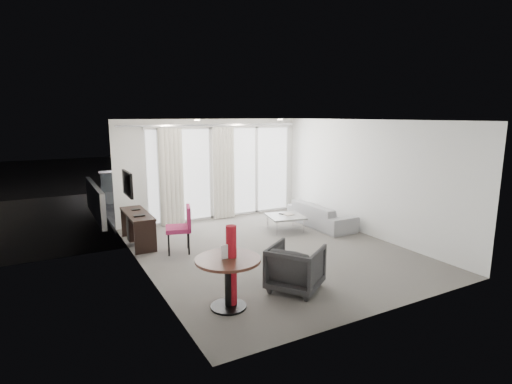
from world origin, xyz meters
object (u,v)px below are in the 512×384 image
rattan_chair_b (257,186)px  tub_armchair (295,267)px  red_lamp (232,266)px  sofa (321,215)px  desk_chair (178,229)px  round_table (228,283)px  rattan_chair_a (225,190)px  coffee_table (285,223)px  desk (138,228)px

rattan_chair_b → tub_armchair: bearing=-121.9°
red_lamp → sofa: 4.67m
tub_armchair → sofa: bearing=-78.4°
desk_chair → round_table: size_ratio=1.02×
sofa → rattan_chair_a: 3.76m
tub_armchair → coffee_table: tub_armchair is taller
sofa → rattan_chair_b: 3.53m
round_table → tub_armchair: round_table is taller
round_table → coffee_table: round_table is taller
red_lamp → rattan_chair_b: bearing=58.6°
round_table → rattan_chair_a: size_ratio=1.19×
desk → rattan_chair_b: bearing=32.5°
tub_armchair → rattan_chair_b: (2.74, 6.28, 0.09)m
red_lamp → rattan_chair_a: (2.77, 6.41, -0.21)m
rattan_chair_a → rattan_chair_b: rattan_chair_b is taller
desk_chair → coffee_table: (2.70, 0.28, -0.29)m
rattan_chair_a → rattan_chair_b: size_ratio=0.86×
desk → rattan_chair_a: rattan_chair_a is taller
red_lamp → round_table: bearing=-159.2°
coffee_table → red_lamp: bearing=-133.8°
red_lamp → tub_armchair: red_lamp is taller
desk_chair → rattan_chair_a: desk_chair is taller
desk_chair → tub_armchair: 2.77m
desk → red_lamp: (0.55, -3.50, 0.26)m
sofa → rattan_chair_b: bearing=-1.8°
tub_armchair → rattan_chair_a: 6.60m
coffee_table → rattan_chair_b: size_ratio=0.89×
red_lamp → desk: bearing=98.9°
desk_chair → desk: bearing=138.8°
round_table → tub_armchair: 1.18m
desk_chair → tub_armchair: size_ratio=1.19×
desk → round_table: round_table is taller
desk → desk_chair: (0.59, -0.92, 0.13)m
rattan_chair_b → desk_chair: bearing=-143.9°
rattan_chair_a → desk_chair: bearing=-137.0°
sofa → rattan_chair_b: size_ratio=2.14×
desk_chair → round_table: bearing=-76.3°
desk → round_table: 3.56m
sofa → desk_chair: bearing=93.1°
desk → tub_armchair: (1.66, -3.47, 0.02)m
desk_chair → round_table: desk_chair is taller
red_lamp → rattan_chair_b: (3.85, 6.31, -0.15)m
tub_armchair → red_lamp: bearing=56.7°
red_lamp → rattan_chair_b: red_lamp is taller
sofa → rattan_chair_b: (0.11, 3.52, 0.17)m
rattan_chair_a → desk: bearing=-150.3°
desk_chair → red_lamp: 2.59m
desk → desk_chair: desk_chair is taller
desk_chair → rattan_chair_b: 5.33m
desk → sofa: (4.29, -0.72, -0.06)m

